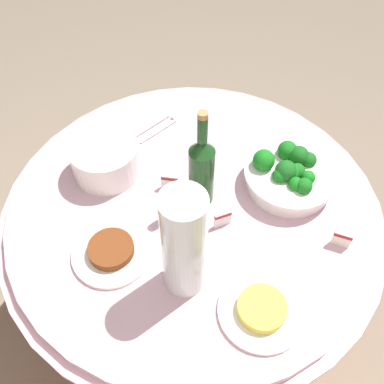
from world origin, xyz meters
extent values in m
plane|color=gray|center=(0.00, 0.00, 0.00)|extent=(6.00, 6.00, 0.00)
cylinder|color=maroon|center=(0.00, 0.00, 0.34)|extent=(1.01, 1.01, 0.69)
cylinder|color=#E0B2C6|center=(0.00, 0.00, 0.70)|extent=(1.16, 1.16, 0.02)
cylinder|color=#E0B2C6|center=(0.00, 0.00, 0.72)|extent=(1.10, 1.10, 0.03)
cylinder|color=white|center=(-0.28, -0.12, 0.77)|extent=(0.26, 0.26, 0.05)
cylinder|color=white|center=(-0.28, -0.12, 0.80)|extent=(0.28, 0.28, 0.01)
sphere|color=#197E1E|center=(-0.20, -0.13, 0.82)|extent=(0.07, 0.07, 0.07)
sphere|color=#19761E|center=(-0.27, -0.19, 0.82)|extent=(0.06, 0.06, 0.06)
sphere|color=#19721E|center=(-0.25, -0.09, 0.81)|extent=(0.05, 0.05, 0.05)
sphere|color=#196F1E|center=(-0.32, -0.06, 0.82)|extent=(0.05, 0.05, 0.05)
sphere|color=#197E1E|center=(-0.28, -0.11, 0.81)|extent=(0.05, 0.05, 0.05)
sphere|color=#19621E|center=(-0.33, -0.16, 0.81)|extent=(0.05, 0.05, 0.05)
sphere|color=#19641E|center=(-0.26, -0.10, 0.82)|extent=(0.06, 0.06, 0.06)
sphere|color=#19641E|center=(-0.30, -0.17, 0.82)|extent=(0.06, 0.06, 0.06)
sphere|color=#197C1E|center=(-0.29, -0.06, 0.81)|extent=(0.04, 0.04, 0.04)
sphere|color=#19831E|center=(-0.33, -0.09, 0.81)|extent=(0.04, 0.04, 0.04)
sphere|color=#19691E|center=(-0.30, -0.11, 0.81)|extent=(0.05, 0.05, 0.05)
cylinder|color=white|center=(0.28, -0.08, 0.74)|extent=(0.21, 0.21, 0.01)
cylinder|color=white|center=(0.28, -0.08, 0.76)|extent=(0.21, 0.21, 0.01)
cylinder|color=white|center=(0.28, -0.08, 0.77)|extent=(0.21, 0.21, 0.01)
cylinder|color=white|center=(0.28, -0.08, 0.78)|extent=(0.21, 0.21, 0.01)
cylinder|color=white|center=(0.28, -0.08, 0.79)|extent=(0.21, 0.21, 0.01)
cylinder|color=white|center=(0.28, -0.08, 0.80)|extent=(0.21, 0.21, 0.01)
cylinder|color=white|center=(0.28, -0.08, 0.80)|extent=(0.21, 0.21, 0.01)
cylinder|color=white|center=(0.28, -0.08, 0.81)|extent=(0.21, 0.21, 0.01)
cylinder|color=white|center=(0.28, -0.08, 0.82)|extent=(0.21, 0.21, 0.01)
cylinder|color=white|center=(0.28, -0.08, 0.83)|extent=(0.21, 0.21, 0.01)
cylinder|color=white|center=(0.28, -0.08, 0.84)|extent=(0.21, 0.21, 0.01)
cylinder|color=#1B491D|center=(-0.02, -0.02, 0.84)|extent=(0.07, 0.07, 0.20)
cone|color=#1B491D|center=(-0.02, -0.02, 0.96)|extent=(0.07, 0.07, 0.04)
cylinder|color=#1B491D|center=(-0.02, -0.02, 1.02)|extent=(0.03, 0.03, 0.08)
cylinder|color=#B2844C|center=(-0.02, -0.02, 1.07)|extent=(0.03, 0.03, 0.02)
cylinder|color=silver|center=(-0.02, 0.25, 0.91)|extent=(0.11, 0.11, 0.34)
sphere|color=#E5B26B|center=(0.00, 0.25, 0.78)|extent=(0.06, 0.06, 0.06)
sphere|color=#E5B26B|center=(-0.03, 0.27, 0.78)|extent=(0.06, 0.06, 0.06)
sphere|color=#E5B26B|center=(-0.03, 0.24, 0.78)|extent=(0.06, 0.06, 0.06)
sphere|color=#72C64C|center=(-0.01, 0.27, 0.83)|extent=(0.06, 0.06, 0.06)
sphere|color=#72C64C|center=(-0.04, 0.26, 0.83)|extent=(0.06, 0.06, 0.06)
sphere|color=#72C64C|center=(-0.02, 0.23, 0.83)|extent=(0.06, 0.06, 0.06)
sphere|color=red|center=(-0.02, 0.27, 0.89)|extent=(0.06, 0.06, 0.06)
sphere|color=red|center=(-0.04, 0.25, 0.89)|extent=(0.06, 0.06, 0.06)
sphere|color=red|center=(-0.01, 0.24, 0.89)|extent=(0.06, 0.06, 0.06)
sphere|color=#E5B26B|center=(-0.03, 0.27, 0.94)|extent=(0.06, 0.06, 0.06)
sphere|color=#E5B26B|center=(-0.04, 0.24, 0.94)|extent=(0.06, 0.06, 0.06)
sphere|color=#E5B26B|center=(0.00, 0.25, 0.94)|extent=(0.06, 0.06, 0.06)
cylinder|color=silver|center=(0.16, -0.28, 0.74)|extent=(0.10, 0.13, 0.01)
cylinder|color=silver|center=(0.19, -0.30, 0.74)|extent=(0.10, 0.13, 0.01)
sphere|color=silver|center=(0.13, -0.36, 0.74)|extent=(0.01, 0.01, 0.01)
cylinder|color=white|center=(0.19, 0.21, 0.75)|extent=(0.22, 0.22, 0.01)
cylinder|color=brown|center=(0.19, 0.21, 0.76)|extent=(0.13, 0.13, 0.03)
cylinder|color=white|center=(-0.23, 0.31, 0.75)|extent=(0.22, 0.22, 0.01)
cylinder|color=#F2D14C|center=(-0.23, 0.31, 0.76)|extent=(0.12, 0.12, 0.03)
cube|color=white|center=(-0.43, 0.08, 0.77)|extent=(0.05, 0.02, 0.05)
cube|color=maroon|center=(-0.43, 0.08, 0.79)|extent=(0.05, 0.02, 0.01)
cube|color=white|center=(-0.10, 0.07, 0.77)|extent=(0.05, 0.03, 0.05)
cube|color=maroon|center=(-0.10, 0.07, 0.79)|extent=(0.05, 0.03, 0.01)
cube|color=white|center=(0.08, -0.04, 0.77)|extent=(0.05, 0.01, 0.05)
cube|color=maroon|center=(0.08, -0.04, 0.79)|extent=(0.05, 0.01, 0.01)
camera|label=1|loc=(-0.13, 0.79, 1.79)|focal=41.28mm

